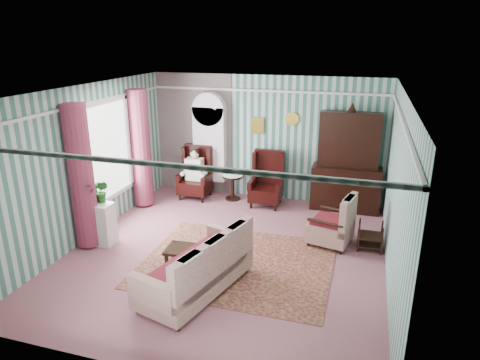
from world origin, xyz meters
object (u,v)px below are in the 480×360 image
(wingback_right, at_px, (266,180))
(round_side_table, at_px, (233,187))
(wingback_left, at_px, (195,173))
(sofa, at_px, (195,260))
(floral_armchair, at_px, (331,221))
(seated_woman, at_px, (195,174))
(dresser_hutch, at_px, (348,159))
(plant_stand, at_px, (99,224))
(nest_table, at_px, (370,236))
(bookcase, at_px, (210,150))
(coffee_table, at_px, (194,259))

(wingback_right, xyz_separation_m, round_side_table, (-0.85, 0.15, -0.33))
(wingback_left, height_order, round_side_table, wingback_left)
(sofa, relative_size, floral_armchair, 2.17)
(seated_woman, height_order, sofa, seated_woman)
(wingback_right, bearing_deg, sofa, -93.30)
(dresser_hutch, distance_m, plant_stand, 5.31)
(wingback_left, distance_m, nest_table, 4.37)
(wingback_right, height_order, nest_table, wingback_right)
(bookcase, bearing_deg, plant_stand, -108.49)
(dresser_hutch, xyz_separation_m, floral_armchair, (-0.15, -1.80, -0.72))
(wingback_right, xyz_separation_m, plant_stand, (-2.55, -2.75, -0.22))
(wingback_left, height_order, coffee_table, wingback_left)
(bookcase, xyz_separation_m, seated_woman, (-0.25, -0.39, -0.53))
(round_side_table, height_order, sofa, sofa)
(plant_stand, height_order, coffee_table, plant_stand)
(dresser_hutch, height_order, wingback_left, dresser_hutch)
(wingback_left, height_order, sofa, wingback_left)
(wingback_right, bearing_deg, round_side_table, 169.99)
(seated_woman, height_order, coffee_table, seated_woman)
(plant_stand, bearing_deg, dresser_hutch, 35.08)
(bookcase, distance_m, coffee_table, 3.79)
(wingback_right, height_order, coffee_table, wingback_right)
(sofa, bearing_deg, dresser_hutch, -10.84)
(seated_woman, xyz_separation_m, coffee_table, (1.26, -3.14, -0.40))
(wingback_right, relative_size, plant_stand, 1.56)
(dresser_hutch, relative_size, seated_woman, 2.00)
(wingback_left, bearing_deg, coffee_table, -68.15)
(plant_stand, distance_m, sofa, 2.53)
(wingback_left, relative_size, floral_armchair, 1.37)
(bookcase, xyz_separation_m, sofa, (1.29, -4.12, -0.58))
(sofa, bearing_deg, nest_table, -34.02)
(round_side_table, distance_m, nest_table, 3.60)
(dresser_hutch, xyz_separation_m, wingback_right, (-1.75, -0.27, -0.55))
(dresser_hutch, bearing_deg, floral_armchair, -94.71)
(sofa, height_order, floral_armchair, sofa)
(seated_woman, relative_size, floral_armchair, 1.29)
(bookcase, height_order, floral_armchair, bookcase)
(wingback_right, relative_size, round_side_table, 2.08)
(round_side_table, bearing_deg, dresser_hutch, 2.64)
(coffee_table, bearing_deg, floral_armchair, 37.45)
(floral_armchair, bearing_deg, wingback_right, 59.31)
(coffee_table, bearing_deg, seated_woman, 111.85)
(wingback_left, height_order, wingback_right, same)
(seated_woman, bearing_deg, wingback_right, 0.00)
(seated_woman, relative_size, nest_table, 2.19)
(bookcase, bearing_deg, sofa, -72.66)
(sofa, bearing_deg, round_side_table, 24.65)
(seated_woman, distance_m, floral_armchair, 3.69)
(plant_stand, relative_size, coffee_table, 0.86)
(wingback_right, distance_m, nest_table, 2.81)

